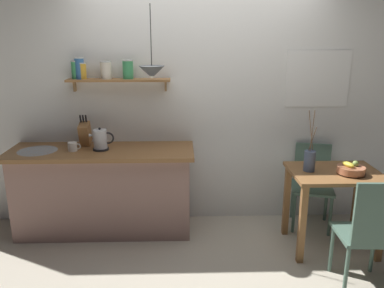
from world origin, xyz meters
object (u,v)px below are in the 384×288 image
Objects in this scene: dining_table at (334,187)px; fruit_bowl at (351,169)px; dining_chair_near at (369,230)px; knife_block at (85,133)px; pendant_lamp at (152,72)px; dining_chair_far at (312,181)px; coffee_mug_by_sink at (73,147)px; electric_kettle at (101,140)px; twig_vase at (310,160)px.

fruit_bowl is (0.11, -0.08, 0.20)m from dining_table.
knife_block is (-2.42, 1.19, 0.49)m from dining_chair_near.
dining_chair_near is at bearing -29.60° from pendant_lamp.
dining_chair_far is 3.54× the size of fruit_bowl.
coffee_mug_by_sink is 1.07m from pendant_lamp.
dining_chair_near is at bearing -97.49° from fruit_bowl.
dining_chair_far is 2.03m from pendant_lamp.
dining_chair_near is 2.51m from electric_kettle.
knife_block is (-2.36, 0.03, 0.53)m from dining_chair_far.
dining_table is 2.00m from pendant_lamp.
twig_vase is 1.74× the size of knife_block.
coffee_mug_by_sink reaches higher than dining_chair_far.
twig_vase is at bearing 111.20° from dining_chair_near.
dining_chair_near is 1.16m from dining_chair_far.
coffee_mug_by_sink is at bearing -172.66° from electric_kettle.
pendant_lamp is at bearing -7.75° from electric_kettle.
electric_kettle is at bearing 169.89° from twig_vase.
dining_table is 2.49× the size of knife_block.
dining_chair_far is 2.42m from knife_block.
dining_chair_far is 0.67m from fruit_bowl.
coffee_mug_by_sink is at bearing 172.16° from dining_table.
fruit_bowl is (0.08, 0.59, 0.29)m from dining_chair_near.
twig_vase is (-0.21, -0.47, 0.39)m from dining_chair_far.
twig_vase is at bearing -8.06° from coffee_mug_by_sink.
pendant_lamp reaches higher than coffee_mug_by_sink.
dining_chair_near is 2.27m from pendant_lamp.
dining_chair_near is 7.59× the size of coffee_mug_by_sink.
electric_kettle reaches higher than dining_table.
pendant_lamp is (-1.71, 0.97, 1.13)m from dining_chair_near.
pendant_lamp is (-1.65, -0.19, 1.16)m from dining_chair_far.
twig_vase is at bearing -114.06° from dining_chair_far.
dining_chair_far is at bearing 6.58° from pendant_lamp.
fruit_bowl is 2.36m from electric_kettle.
dining_chair_near is 0.82m from twig_vase.
fruit_bowl is 2.01m from pendant_lamp.
coffee_mug_by_sink is at bearing -113.76° from knife_block.
pendant_lamp is at bearing 168.00° from fruit_bowl.
twig_vase reaches higher than fruit_bowl.
fruit_bowl is 2.58m from knife_block.
electric_kettle is (-2.21, 0.37, 0.37)m from dining_table.
knife_block is at bearing 166.91° from twig_vase.
dining_table is at bearing -5.84° from twig_vase.
fruit_bowl is at bearing -13.54° from knife_block.
fruit_bowl is 0.37× the size of pendant_lamp.
dining_table is 0.24m from fruit_bowl.
electric_kettle is 0.27m from coffee_mug_by_sink.
pendant_lamp is (0.71, -0.22, 0.63)m from knife_block.
twig_vase is at bearing 163.72° from fruit_bowl.
pendant_lamp is (-1.79, 0.38, 0.83)m from fruit_bowl.
twig_vase is 1.66m from pendant_lamp.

